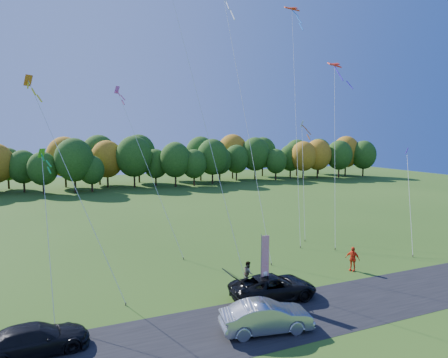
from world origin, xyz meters
name	(u,v)px	position (x,y,z in m)	size (l,w,h in m)	color
ground	(259,291)	(0.00, 0.00, 0.00)	(160.00, 160.00, 0.00)	#2A4E14
asphalt_strip	(292,315)	(0.00, -4.00, 0.01)	(90.00, 6.00, 0.01)	black
tree_line	(124,188)	(0.00, 55.00, 0.00)	(116.00, 12.00, 10.00)	#1E4711
black_suv	(273,287)	(0.22, -1.50, 0.79)	(2.61, 5.67, 1.58)	black
silver_sedan	(266,317)	(-2.29, -5.03, 0.82)	(1.73, 4.97, 1.64)	#A3A3A8
dark_truck_a	(35,339)	(-13.65, -2.53, 0.73)	(2.05, 5.03, 1.46)	black
person_tailgate_a	(266,285)	(-0.31, -1.42, 0.95)	(0.69, 0.45, 1.89)	silver
person_tailgate_b	(248,273)	(-0.12, 1.41, 0.82)	(0.80, 0.62, 1.64)	gray
person_east	(352,259)	(8.55, 0.67, 0.95)	(1.11, 0.46, 1.90)	#F43917
feather_flag	(264,260)	(-0.43, -1.43, 2.65)	(0.57, 0.09, 4.33)	#999999
kite_delta_blue	(191,72)	(-2.42, 6.69, 15.28)	(6.27, 9.65, 31.39)	#4C3F33
kite_parafoil_orange	(296,114)	(11.20, 12.96, 12.65)	(7.58, 11.80, 25.70)	#4C3F33
kite_delta_red	(244,108)	(2.88, 8.36, 12.80)	(2.35, 8.71, 24.88)	#4C3F33
kite_parafoil_rainbow	(335,148)	(13.41, 9.21, 9.10)	(6.61, 7.75, 18.49)	#4C3F33
kite_diamond_yellow	(76,189)	(-11.20, 3.82, 7.12)	(5.61, 5.83, 14.75)	#4C3F33
kite_diamond_green	(47,227)	(-12.94, 2.88, 5.04)	(1.02, 5.98, 9.96)	#4C3F33
kite_diamond_white	(303,178)	(11.49, 11.71, 5.95)	(3.47, 5.78, 12.32)	#4C3F33
kite_diamond_pink	(148,169)	(-4.67, 12.13, 7.42)	(4.58, 7.95, 15.32)	#4C3F33
kite_diamond_blue_low	(410,200)	(17.61, 3.60, 4.53)	(4.38, 5.22, 9.51)	#4C3F33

